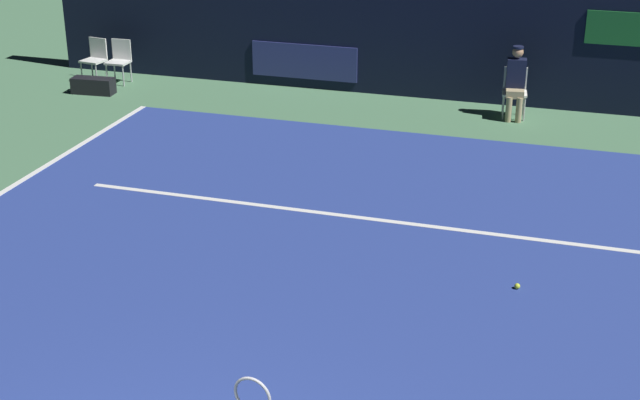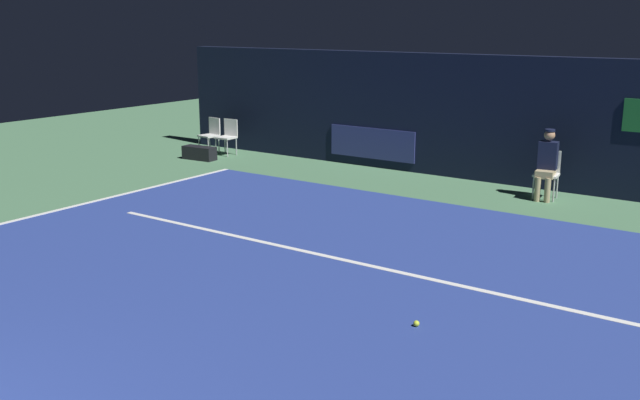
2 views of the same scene
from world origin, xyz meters
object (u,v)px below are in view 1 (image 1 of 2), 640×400
(courtside_chair_near, at_px, (119,59))
(courtside_chair_far, at_px, (95,57))
(tennis_ball, at_px, (517,286))
(equipment_bag, at_px, (93,86))
(line_judge_on_chair, at_px, (516,82))

(courtside_chair_near, xyz_separation_m, courtside_chair_far, (-0.54, -0.04, 0.00))
(courtside_chair_near, distance_m, tennis_ball, 11.05)
(courtside_chair_far, xyz_separation_m, tennis_ball, (9.33, -6.64, -0.46))
(courtside_chair_far, distance_m, tennis_ball, 11.46)
(courtside_chair_far, height_order, equipment_bag, courtside_chair_far)
(line_judge_on_chair, distance_m, courtside_chair_far, 8.55)
(tennis_ball, bearing_deg, courtside_chair_far, 144.58)
(courtside_chair_far, relative_size, tennis_ball, 12.94)
(courtside_chair_near, bearing_deg, tennis_ball, -37.19)
(tennis_ball, relative_size, equipment_bag, 0.08)
(courtside_chair_far, bearing_deg, line_judge_on_chair, 0.06)
(line_judge_on_chair, distance_m, tennis_ball, 6.72)
(tennis_ball, height_order, equipment_bag, equipment_bag)
(courtside_chair_near, distance_m, equipment_bag, 0.96)
(equipment_bag, bearing_deg, courtside_chair_far, 111.18)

